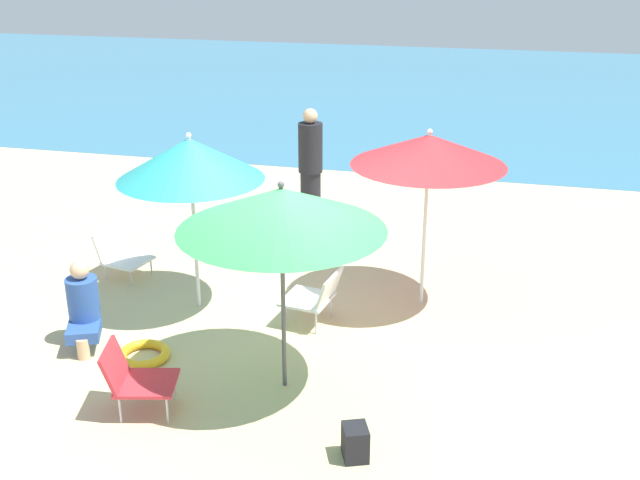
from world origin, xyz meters
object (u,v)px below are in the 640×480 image
object	(u,v)px
umbrella_green	(281,209)
person_a	(83,306)
beach_chair_a	(316,295)
person_b	(310,169)
umbrella_teal	(190,159)
beach_chair_c	(134,377)
umbrella_red	(429,150)
beach_chair_b	(121,254)
beach_bag	(355,442)
swim_ring	(144,354)

from	to	relation	value
umbrella_green	person_a	xyz separation A→B (m)	(-2.15, 0.27, -1.28)
umbrella_green	beach_chair_a	size ratio (longest dim) A/B	3.14
umbrella_green	person_b	distance (m)	4.20
umbrella_teal	umbrella_green	bearing A→B (deg)	-44.12
beach_chair_c	umbrella_red	bearing A→B (deg)	38.22
umbrella_teal	beach_chair_b	size ratio (longest dim) A/B	3.05
beach_chair_b	beach_bag	bearing A→B (deg)	-26.18
umbrella_teal	beach_bag	world-z (taller)	umbrella_teal
swim_ring	beach_bag	bearing A→B (deg)	-23.73
umbrella_red	umbrella_teal	xyz separation A→B (m)	(-2.39, -0.67, -0.07)
beach_chair_b	person_b	distance (m)	2.86
umbrella_red	umbrella_green	size ratio (longest dim) A/B	1.01
beach_chair_c	beach_bag	size ratio (longest dim) A/B	2.39
person_b	swim_ring	world-z (taller)	person_b
umbrella_red	swim_ring	xyz separation A→B (m)	(-2.47, -1.89, -1.71)
beach_chair_a	person_a	world-z (taller)	person_a
person_a	beach_bag	world-z (taller)	person_a
umbrella_red	beach_bag	size ratio (longest dim) A/B	7.05
swim_ring	beach_bag	xyz separation A→B (m)	(2.30, -1.01, 0.09)
umbrella_teal	beach_bag	size ratio (longest dim) A/B	6.98
umbrella_red	person_b	size ratio (longest dim) A/B	1.18
umbrella_green	person_b	bearing A→B (deg)	101.12
umbrella_red	beach_chair_b	world-z (taller)	umbrella_red
umbrella_green	beach_chair_b	bearing A→B (deg)	144.02
person_a	umbrella_green	bearing A→B (deg)	60.05
person_a	beach_chair_b	bearing A→B (deg)	172.28
beach_chair_c	person_b	xyz separation A→B (m)	(0.34, 4.73, 0.51)
umbrella_red	umbrella_green	bearing A→B (deg)	-116.51
umbrella_red	person_a	distance (m)	3.85
umbrella_green	swim_ring	distance (m)	2.22
umbrella_green	umbrella_teal	xyz separation A→B (m)	(-1.38, 1.34, -0.02)
umbrella_green	person_a	world-z (taller)	umbrella_green
beach_chair_c	beach_bag	bearing A→B (deg)	-18.98
umbrella_red	beach_chair_c	xyz separation A→B (m)	(-2.14, -2.71, -1.42)
beach_chair_a	umbrella_red	bearing A→B (deg)	-133.85
beach_chair_a	beach_bag	world-z (taller)	beach_chair_a
umbrella_teal	beach_chair_c	distance (m)	2.45
umbrella_green	beach_chair_c	world-z (taller)	umbrella_green
person_b	beach_chair_a	bearing A→B (deg)	-50.59
beach_chair_b	person_b	bearing A→B (deg)	62.90
umbrella_red	beach_bag	bearing A→B (deg)	-93.33
beach_chair_a	beach_chair_b	size ratio (longest dim) A/B	0.97
beach_chair_b	swim_ring	bearing A→B (deg)	-44.58
person_a	person_b	bearing A→B (deg)	137.27
umbrella_red	beach_chair_c	bearing A→B (deg)	-128.28
umbrella_teal	beach_chair_a	xyz separation A→B (m)	(1.37, -0.11, -1.35)
beach_chair_a	swim_ring	bearing A→B (deg)	45.99
umbrella_green	person_b	size ratio (longest dim) A/B	1.16
beach_chair_b	swim_ring	size ratio (longest dim) A/B	1.26
beach_chair_b	beach_chair_c	size ratio (longest dim) A/B	0.96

